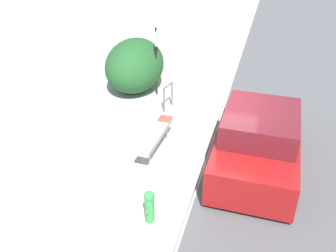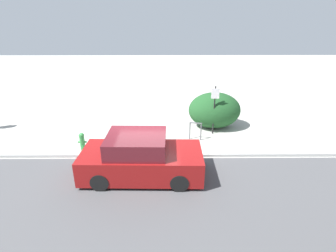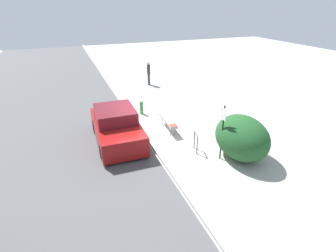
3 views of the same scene
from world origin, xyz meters
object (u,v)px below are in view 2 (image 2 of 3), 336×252
(parked_car_near, at_px, (141,158))
(bike_rack, at_px, (195,129))
(sign_post, at_px, (214,106))
(bench, at_px, (142,132))
(fire_hydrant, at_px, (82,141))

(parked_car_near, bearing_deg, bike_rack, 54.27)
(parked_car_near, bearing_deg, sign_post, 50.21)
(bench, relative_size, fire_hydrant, 2.48)
(bench, relative_size, parked_car_near, 0.46)
(fire_hydrant, bearing_deg, bench, 14.80)
(sign_post, relative_size, parked_car_near, 0.56)
(sign_post, height_order, fire_hydrant, sign_post)
(sign_post, bearing_deg, bike_rack, -144.38)
(fire_hydrant, distance_m, parked_car_near, 3.25)
(fire_hydrant, relative_size, parked_car_near, 0.19)
(bike_rack, height_order, sign_post, sign_post)
(bench, xyz_separation_m, fire_hydrant, (-2.43, -0.64, -0.09))
(fire_hydrant, height_order, parked_car_near, parked_car_near)
(bench, height_order, bike_rack, bike_rack)
(bench, distance_m, bike_rack, 2.37)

